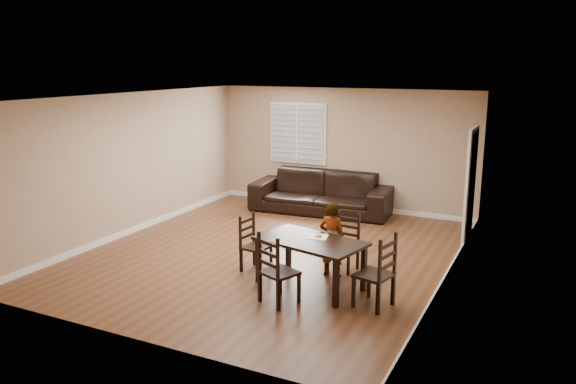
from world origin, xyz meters
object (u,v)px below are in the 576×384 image
(child, at_px, (332,239))
(donut, at_px, (319,236))
(dining_table, at_px, (310,245))
(chair_far, at_px, (272,273))
(chair_right, at_px, (382,275))
(sofa, at_px, (321,192))
(chair_near, at_px, (346,243))
(chair_left, at_px, (250,244))

(child, bearing_deg, donut, 82.97)
(dining_table, bearing_deg, chair_far, -91.49)
(dining_table, height_order, chair_right, chair_right)
(chair_right, height_order, child, child)
(chair_right, distance_m, child, 1.33)
(chair_far, bearing_deg, child, -80.80)
(chair_far, relative_size, chair_right, 0.98)
(chair_far, height_order, sofa, chair_far)
(chair_far, xyz_separation_m, child, (0.33, 1.36, 0.13))
(dining_table, bearing_deg, child, 90.00)
(chair_near, xyz_separation_m, chair_right, (0.96, -1.23, 0.05))
(dining_table, relative_size, chair_near, 1.86)
(chair_far, bearing_deg, chair_left, -25.21)
(chair_far, bearing_deg, chair_right, -135.58)
(dining_table, relative_size, sofa, 0.56)
(chair_near, height_order, sofa, chair_near)
(chair_right, bearing_deg, donut, -98.44)
(dining_table, xyz_separation_m, sofa, (-1.51, 4.03, -0.19))
(donut, bearing_deg, chair_near, 79.35)
(chair_far, distance_m, sofa, 5.01)
(child, bearing_deg, chair_near, -98.15)
(chair_right, bearing_deg, chair_left, -89.69)
(chair_right, bearing_deg, chair_near, -129.19)
(dining_table, xyz_separation_m, chair_right, (1.17, -0.27, -0.17))
(dining_table, distance_m, chair_right, 1.21)
(chair_near, height_order, chair_far, chair_far)
(dining_table, relative_size, child, 1.44)
(dining_table, relative_size, chair_far, 1.68)
(dining_table, bearing_deg, chair_right, -0.00)
(chair_near, distance_m, donut, 0.88)
(sofa, bearing_deg, chair_near, -65.10)
(chair_near, distance_m, chair_far, 1.82)
(chair_left, distance_m, sofa, 3.79)
(chair_left, distance_m, child, 1.33)
(donut, bearing_deg, chair_left, 175.93)
(chair_right, distance_m, sofa, 5.06)
(dining_table, height_order, donut, donut)
(chair_left, bearing_deg, sofa, 12.13)
(child, relative_size, donut, 11.93)
(chair_right, relative_size, child, 0.88)
(chair_near, xyz_separation_m, chair_left, (-1.36, -0.71, -0.00))
(chair_far, relative_size, donut, 10.24)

